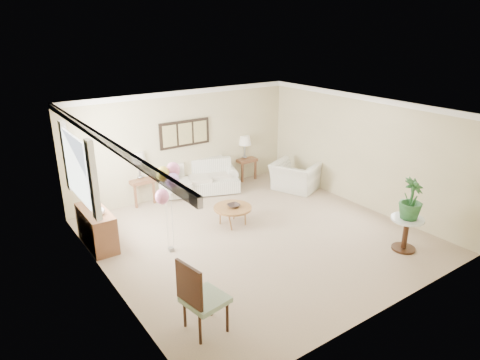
{
  "coord_description": "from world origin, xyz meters",
  "views": [
    {
      "loc": [
        -4.75,
        -6.18,
        4.11
      ],
      "look_at": [
        -0.0,
        0.6,
        1.05
      ],
      "focal_mm": 32.0,
      "sensor_mm": 36.0,
      "label": 1
    }
  ],
  "objects_px": {
    "coffee_table": "(233,208)",
    "accent_chair": "(200,296)",
    "armchair": "(295,177)",
    "sofa": "(198,180)",
    "balloon_cluster": "(168,181)"
  },
  "relations": [
    {
      "from": "accent_chair",
      "to": "coffee_table",
      "type": "bearing_deg",
      "value": 48.43
    },
    {
      "from": "sofa",
      "to": "balloon_cluster",
      "type": "bearing_deg",
      "value": -129.32
    },
    {
      "from": "sofa",
      "to": "armchair",
      "type": "relative_size",
      "value": 2.22
    },
    {
      "from": "coffee_table",
      "to": "balloon_cluster",
      "type": "relative_size",
      "value": 0.47
    },
    {
      "from": "armchair",
      "to": "balloon_cluster",
      "type": "relative_size",
      "value": 0.64
    },
    {
      "from": "armchair",
      "to": "accent_chair",
      "type": "relative_size",
      "value": 0.99
    },
    {
      "from": "sofa",
      "to": "armchair",
      "type": "bearing_deg",
      "value": -31.33
    },
    {
      "from": "armchair",
      "to": "balloon_cluster",
      "type": "xyz_separation_m",
      "value": [
        -4.05,
        -1.03,
        1.06
      ]
    },
    {
      "from": "sofa",
      "to": "armchair",
      "type": "xyz_separation_m",
      "value": [
        2.14,
        -1.3,
        0.04
      ]
    },
    {
      "from": "sofa",
      "to": "balloon_cluster",
      "type": "xyz_separation_m",
      "value": [
        -1.91,
        -2.34,
        1.1
      ]
    },
    {
      "from": "coffee_table",
      "to": "balloon_cluster",
      "type": "xyz_separation_m",
      "value": [
        -1.57,
        -0.25,
        1.04
      ]
    },
    {
      "from": "coffee_table",
      "to": "accent_chair",
      "type": "height_order",
      "value": "accent_chair"
    },
    {
      "from": "accent_chair",
      "to": "balloon_cluster",
      "type": "distance_m",
      "value": 2.56
    },
    {
      "from": "armchair",
      "to": "balloon_cluster",
      "type": "bearing_deg",
      "value": 82.17
    },
    {
      "from": "accent_chair",
      "to": "balloon_cluster",
      "type": "relative_size",
      "value": 0.65
    }
  ]
}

